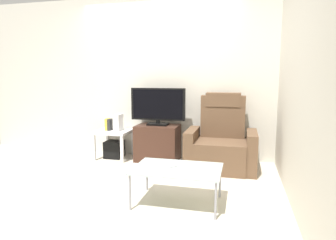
% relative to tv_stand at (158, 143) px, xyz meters
% --- Properties ---
extents(ground_plane, '(6.40, 6.40, 0.00)m').
position_rel_tv_stand_xyz_m(ground_plane, '(-0.06, -0.83, -0.28)').
color(ground_plane, beige).
extents(wall_back, '(6.40, 0.06, 2.60)m').
position_rel_tv_stand_xyz_m(wall_back, '(-0.06, 0.30, 1.02)').
color(wall_back, beige).
rests_on(wall_back, ground).
extents(wall_side, '(0.06, 4.48, 2.60)m').
position_rel_tv_stand_xyz_m(wall_side, '(1.82, -0.83, 1.02)').
color(wall_side, beige).
rests_on(wall_side, ground).
extents(tv_stand, '(0.66, 0.47, 0.56)m').
position_rel_tv_stand_xyz_m(tv_stand, '(0.00, 0.00, 0.00)').
color(tv_stand, '#3D2319').
rests_on(tv_stand, ground).
extents(television, '(0.86, 0.20, 0.58)m').
position_rel_tv_stand_xyz_m(television, '(-0.00, 0.02, 0.59)').
color(television, black).
rests_on(television, tv_stand).
extents(recliner_armchair, '(0.98, 0.78, 1.08)m').
position_rel_tv_stand_xyz_m(recliner_armchair, '(1.00, -0.16, 0.09)').
color(recliner_armchair, brown).
rests_on(recliner_armchair, ground).
extents(side_table, '(0.54, 0.54, 0.45)m').
position_rel_tv_stand_xyz_m(side_table, '(-0.74, -0.02, 0.10)').
color(side_table, white).
rests_on(side_table, ground).
extents(subwoofer_box, '(0.27, 0.27, 0.27)m').
position_rel_tv_stand_xyz_m(subwoofer_box, '(-0.74, -0.02, -0.14)').
color(subwoofer_box, black).
rests_on(subwoofer_box, ground).
extents(book_leftmost, '(0.04, 0.12, 0.19)m').
position_rel_tv_stand_xyz_m(book_leftmost, '(-0.84, -0.04, 0.27)').
color(book_leftmost, gold).
rests_on(book_leftmost, side_table).
extents(book_middle, '(0.04, 0.13, 0.19)m').
position_rel_tv_stand_xyz_m(book_middle, '(-0.79, -0.04, 0.26)').
color(book_middle, '#262626').
rests_on(book_middle, side_table).
extents(game_console, '(0.07, 0.20, 0.26)m').
position_rel_tv_stand_xyz_m(game_console, '(-0.65, -0.01, 0.30)').
color(game_console, white).
rests_on(game_console, side_table).
extents(coffee_table, '(0.90, 0.60, 0.38)m').
position_rel_tv_stand_xyz_m(coffee_table, '(0.65, -1.52, 0.08)').
color(coffee_table, '#B2C6C1').
rests_on(coffee_table, ground).
extents(cell_phone, '(0.15, 0.16, 0.01)m').
position_rel_tv_stand_xyz_m(cell_phone, '(0.58, -1.49, 0.11)').
color(cell_phone, '#B7B7BC').
rests_on(cell_phone, coffee_table).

